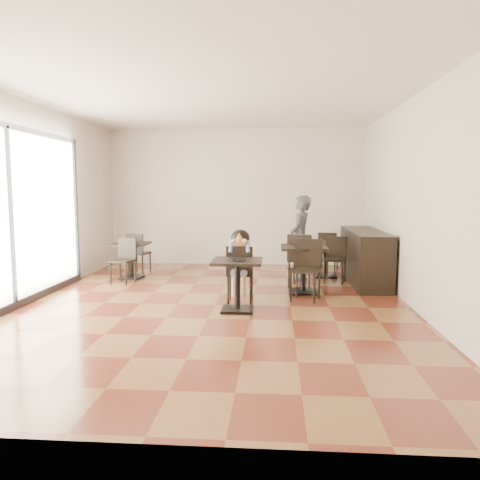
# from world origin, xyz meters

# --- Properties ---
(floor) EXTENTS (6.00, 8.00, 0.01)m
(floor) POSITION_xyz_m (0.00, 0.00, 0.00)
(floor) COLOR brown
(floor) RESTS_ON ground
(ceiling) EXTENTS (6.00, 8.00, 0.01)m
(ceiling) POSITION_xyz_m (0.00, 0.00, 3.20)
(ceiling) COLOR white
(ceiling) RESTS_ON floor
(wall_back) EXTENTS (6.00, 0.01, 3.20)m
(wall_back) POSITION_xyz_m (0.00, 4.00, 1.60)
(wall_back) COLOR beige
(wall_back) RESTS_ON floor
(wall_front) EXTENTS (6.00, 0.01, 3.20)m
(wall_front) POSITION_xyz_m (0.00, -4.00, 1.60)
(wall_front) COLOR beige
(wall_front) RESTS_ON floor
(wall_left) EXTENTS (0.01, 8.00, 3.20)m
(wall_left) POSITION_xyz_m (-3.00, 0.00, 1.60)
(wall_left) COLOR beige
(wall_left) RESTS_ON floor
(wall_right) EXTENTS (0.01, 8.00, 3.20)m
(wall_right) POSITION_xyz_m (3.00, 0.00, 1.60)
(wall_right) COLOR beige
(wall_right) RESTS_ON floor
(storefront_window) EXTENTS (0.04, 4.50, 2.60)m
(storefront_window) POSITION_xyz_m (-2.97, -0.50, 1.40)
(storefront_window) COLOR white
(storefront_window) RESTS_ON floor
(child_table) EXTENTS (0.72, 0.72, 0.76)m
(child_table) POSITION_xyz_m (0.38, -0.33, 0.38)
(child_table) COLOR black
(child_table) RESTS_ON floor
(child_chair) EXTENTS (0.41, 0.41, 0.92)m
(child_chair) POSITION_xyz_m (0.38, 0.22, 0.46)
(child_chair) COLOR black
(child_chair) RESTS_ON floor
(child) EXTENTS (0.41, 0.58, 1.15)m
(child) POSITION_xyz_m (0.38, 0.22, 0.58)
(child) COLOR gray
(child) RESTS_ON child_chair
(plate) EXTENTS (0.26, 0.26, 0.02)m
(plate) POSITION_xyz_m (0.38, -0.43, 0.77)
(plate) COLOR black
(plate) RESTS_ON child_table
(pizza_slice) EXTENTS (0.27, 0.21, 0.06)m
(pizza_slice) POSITION_xyz_m (0.38, 0.03, 1.00)
(pizza_slice) COLOR #E0CD76
(pizza_slice) RESTS_ON child
(adult_patron) EXTENTS (0.55, 0.70, 1.67)m
(adult_patron) POSITION_xyz_m (1.43, 2.18, 0.83)
(adult_patron) COLOR #3F3F44
(adult_patron) RESTS_ON floor
(cafe_table_mid) EXTENTS (0.96, 0.96, 0.82)m
(cafe_table_mid) POSITION_xyz_m (1.42, 0.95, 0.41)
(cafe_table_mid) COLOR black
(cafe_table_mid) RESTS_ON floor
(cafe_table_left) EXTENTS (0.82, 0.82, 0.72)m
(cafe_table_left) POSITION_xyz_m (-1.96, 2.07, 0.36)
(cafe_table_left) COLOR black
(cafe_table_left) RESTS_ON floor
(cafe_table_back) EXTENTS (0.85, 0.85, 0.73)m
(cafe_table_back) POSITION_xyz_m (1.96, 2.48, 0.36)
(cafe_table_back) COLOR black
(cafe_table_back) RESTS_ON floor
(chair_mid_a) EXTENTS (0.55, 0.55, 0.98)m
(chair_mid_a) POSITION_xyz_m (1.42, 1.50, 0.49)
(chair_mid_a) COLOR black
(chair_mid_a) RESTS_ON floor
(chair_mid_b) EXTENTS (0.55, 0.55, 0.98)m
(chair_mid_b) POSITION_xyz_m (1.42, 0.40, 0.49)
(chair_mid_b) COLOR black
(chair_mid_b) RESTS_ON floor
(chair_left_a) EXTENTS (0.47, 0.47, 0.86)m
(chair_left_a) POSITION_xyz_m (-1.96, 2.62, 0.43)
(chair_left_a) COLOR black
(chair_left_a) RESTS_ON floor
(chair_left_b) EXTENTS (0.47, 0.47, 0.86)m
(chair_left_b) POSITION_xyz_m (-1.96, 1.52, 0.43)
(chair_left_b) COLOR black
(chair_left_b) RESTS_ON floor
(chair_back_a) EXTENTS (0.49, 0.49, 0.88)m
(chair_back_a) POSITION_xyz_m (2.08, 3.03, 0.44)
(chair_back_a) COLOR black
(chair_back_a) RESTS_ON floor
(chair_back_b) EXTENTS (0.49, 0.49, 0.88)m
(chair_back_b) POSITION_xyz_m (2.08, 1.93, 0.44)
(chair_back_b) COLOR black
(chair_back_b) RESTS_ON floor
(service_counter) EXTENTS (0.60, 2.40, 1.00)m
(service_counter) POSITION_xyz_m (2.65, 2.00, 0.50)
(service_counter) COLOR black
(service_counter) RESTS_ON floor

